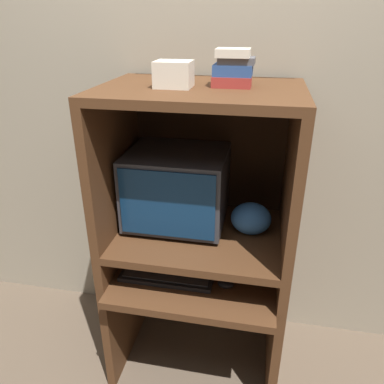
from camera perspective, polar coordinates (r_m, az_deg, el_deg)
wall_back at (r=1.91m, az=3.24°, el=13.12°), size 6.00×0.06×2.60m
desk_base at (r=1.98m, az=0.83°, el=-16.57°), size 0.82×0.66×0.60m
desk_monitor_shelf at (r=1.79m, az=1.14°, el=-7.15°), size 0.82×0.60×0.18m
hutch_upper at (r=1.62m, az=1.48°, el=7.60°), size 0.82×0.60×0.66m
crt_monitor at (r=1.76m, az=-2.29°, el=0.75°), size 0.45×0.39×0.36m
keyboard at (r=1.78m, az=-3.79°, el=-12.47°), size 0.43×0.16×0.03m
mouse at (r=1.72m, az=5.16°, el=-13.77°), size 0.07×0.05×0.03m
snack_bag at (r=1.74m, az=8.97°, el=-4.01°), size 0.18×0.14×0.15m
book_stack at (r=1.52m, az=6.32°, el=18.23°), size 0.16×0.12×0.14m
storage_box at (r=1.51m, az=-2.80°, el=17.49°), size 0.14×0.12×0.10m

